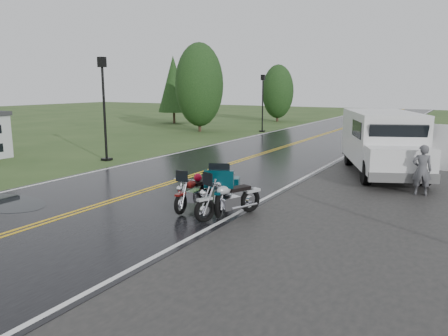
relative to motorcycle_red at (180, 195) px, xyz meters
name	(u,v)px	position (x,y,z in m)	size (l,w,h in m)	color
ground	(106,204)	(-2.60, -0.06, -0.57)	(120.00, 120.00, 0.00)	#2D471E
road	(256,156)	(-2.60, 9.94, -0.55)	(8.00, 100.00, 0.04)	black
motorcycle_red	(180,195)	(0.00, 0.00, 0.00)	(0.70, 1.93, 1.14)	#580C0A
motorcycle_teal	(219,193)	(1.00, 0.26, 0.13)	(0.86, 2.37, 1.40)	#05323C
motorcycle_silver	(205,201)	(0.90, -0.25, 0.04)	(0.75, 2.07, 1.22)	#ADB0B5
van_white	(368,150)	(3.41, 6.17, 0.66)	(2.34, 6.25, 2.45)	silver
person_at_van	(422,171)	(5.20, 5.50, 0.22)	(0.58, 0.38, 1.58)	#4C4D51
lamp_post_near_left	(104,109)	(-8.04, 5.48, 1.77)	(0.40, 0.40, 4.69)	black
lamp_post_far_left	(263,103)	(-7.22, 20.60, 1.54)	(0.36, 0.36, 4.22)	black
tree_left_mid	(199,94)	(-11.38, 18.49, 2.21)	(3.56, 3.56, 5.56)	#1E3D19
tree_left_far	(278,97)	(-9.99, 30.00, 1.72)	(2.98, 2.98, 4.58)	#1E3D19
pine_left_far	(174,91)	(-17.35, 23.41, 2.37)	(2.82, 2.82, 5.88)	#1E3D19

